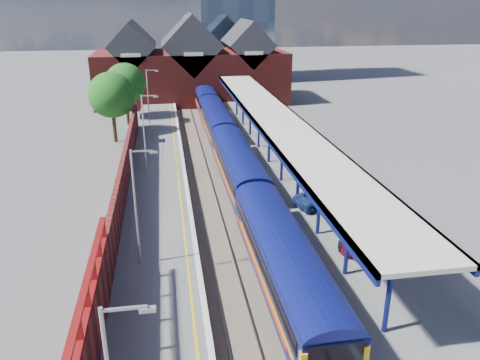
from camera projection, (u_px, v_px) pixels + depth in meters
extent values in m
plane|color=#5B5B5E|center=(210.00, 153.00, 51.02)|extent=(240.00, 240.00, 0.00)
cube|color=#473D33|center=(221.00, 186.00, 41.79)|extent=(6.00, 76.00, 0.06)
cube|color=slate|center=(196.00, 186.00, 41.43)|extent=(0.07, 76.00, 0.14)
cube|color=slate|center=(212.00, 185.00, 41.64)|extent=(0.07, 76.00, 0.14)
cube|color=slate|center=(230.00, 184.00, 41.87)|extent=(0.07, 76.00, 0.14)
cube|color=slate|center=(245.00, 183.00, 42.09)|extent=(0.07, 76.00, 0.14)
cube|color=#565659|center=(158.00, 184.00, 40.80)|extent=(5.00, 76.00, 1.00)
cube|color=#565659|center=(286.00, 177.00, 42.52)|extent=(6.00, 76.00, 1.00)
cube|color=silver|center=(185.00, 177.00, 40.96)|extent=(0.30, 76.00, 0.05)
cube|color=silver|center=(256.00, 173.00, 41.90)|extent=(0.30, 76.00, 0.05)
cube|color=yellow|center=(178.00, 178.00, 40.88)|extent=(0.14, 76.00, 0.01)
cube|color=#0C1155|center=(284.00, 263.00, 25.90)|extent=(2.88, 16.01, 2.50)
cube|color=#0C1155|center=(285.00, 243.00, 25.45)|extent=(2.88, 16.01, 0.60)
cube|color=#0C1155|center=(238.00, 166.00, 41.20)|extent=(2.88, 16.01, 2.50)
cube|color=#0C1155|center=(238.00, 152.00, 40.75)|extent=(2.88, 16.01, 0.60)
cube|color=#0C1155|center=(217.00, 121.00, 56.50)|extent=(2.88, 16.01, 2.50)
cube|color=#0C1155|center=(216.00, 111.00, 56.05)|extent=(2.88, 16.01, 0.60)
cube|color=#0C1155|center=(204.00, 95.00, 71.80)|extent=(2.88, 16.01, 2.50)
cube|color=#0C1155|center=(204.00, 87.00, 71.35)|extent=(2.88, 16.01, 0.60)
cube|color=black|center=(212.00, 136.00, 48.47)|extent=(0.04, 60.54, 0.70)
cube|color=orange|center=(212.00, 144.00, 48.76)|extent=(0.03, 55.27, 0.30)
cube|color=red|center=(212.00, 146.00, 48.85)|extent=(0.03, 55.27, 0.30)
cube|color=black|center=(336.00, 354.00, 18.27)|extent=(2.30, 0.17, 0.90)
cube|color=black|center=(313.00, 357.00, 21.31)|extent=(2.00, 2.40, 0.60)
cube|color=black|center=(202.00, 99.00, 77.53)|extent=(2.00, 2.40, 0.60)
cylinder|color=#0E1756|center=(389.00, 293.00, 21.16)|extent=(0.24, 0.24, 4.20)
cylinder|color=#0E1756|center=(348.00, 241.00, 25.77)|extent=(0.24, 0.24, 4.20)
cylinder|color=#0E1756|center=(319.00, 204.00, 30.37)|extent=(0.24, 0.24, 4.20)
cylinder|color=#0E1756|center=(298.00, 178.00, 34.98)|extent=(0.24, 0.24, 4.20)
cylinder|color=#0E1756|center=(282.00, 157.00, 39.59)|extent=(0.24, 0.24, 4.20)
cylinder|color=#0E1756|center=(269.00, 141.00, 44.20)|extent=(0.24, 0.24, 4.20)
cylinder|color=#0E1756|center=(259.00, 128.00, 48.81)|extent=(0.24, 0.24, 4.20)
cylinder|color=#0E1756|center=(250.00, 117.00, 53.42)|extent=(0.24, 0.24, 4.20)
cylinder|color=#0E1756|center=(243.00, 108.00, 58.03)|extent=(0.24, 0.24, 4.20)
cylinder|color=#0E1756|center=(237.00, 100.00, 62.64)|extent=(0.24, 0.24, 4.20)
cube|color=beige|center=(277.00, 120.00, 42.55)|extent=(4.50, 52.00, 0.25)
cube|color=#0E1756|center=(254.00, 122.00, 42.28)|extent=(0.20, 52.00, 0.55)
cube|color=#0E1756|center=(300.00, 121.00, 42.92)|extent=(0.20, 52.00, 0.55)
cube|color=#A5A8AA|center=(124.00, 309.00, 12.28)|extent=(1.20, 0.08, 0.08)
cube|color=#A5A8AA|center=(148.00, 310.00, 12.41)|extent=(0.45, 0.18, 0.12)
cylinder|color=#A5A8AA|center=(136.00, 209.00, 26.32)|extent=(0.12, 0.12, 7.00)
cube|color=#A5A8AA|center=(142.00, 151.00, 25.19)|extent=(1.20, 0.08, 0.08)
cube|color=#A5A8AA|center=(153.00, 152.00, 25.31)|extent=(0.45, 0.18, 0.12)
cylinder|color=#A5A8AA|center=(144.00, 134.00, 41.06)|extent=(0.12, 0.12, 7.00)
cube|color=#A5A8AA|center=(148.00, 96.00, 39.94)|extent=(1.20, 0.08, 0.08)
cube|color=#A5A8AA|center=(156.00, 97.00, 40.06)|extent=(0.45, 0.18, 0.12)
cylinder|color=#A5A8AA|center=(148.00, 99.00, 55.81)|extent=(0.12, 0.12, 7.00)
cube|color=#A5A8AA|center=(151.00, 70.00, 54.68)|extent=(1.20, 0.08, 0.08)
cube|color=#A5A8AA|center=(157.00, 71.00, 54.81)|extent=(0.45, 0.18, 0.12)
cylinder|color=#A5A8AA|center=(163.00, 151.00, 43.94)|extent=(0.08, 0.08, 2.50)
cube|color=#0C194C|center=(162.00, 141.00, 43.56)|extent=(0.55, 0.06, 0.35)
cube|color=maroon|center=(121.00, 192.00, 34.20)|extent=(0.35, 50.00, 2.80)
cube|color=maroon|center=(81.00, 302.00, 17.67)|extent=(0.30, 15.00, 0.12)
cube|color=maroon|center=(84.00, 323.00, 18.01)|extent=(0.30, 15.00, 0.12)
cube|color=maroon|center=(78.00, 330.00, 16.93)|extent=(0.30, 0.12, 1.00)
cube|color=maroon|center=(86.00, 298.00, 18.78)|extent=(0.30, 0.12, 1.00)
cube|color=maroon|center=(93.00, 272.00, 20.62)|extent=(0.30, 0.12, 1.00)
cube|color=maroon|center=(98.00, 249.00, 22.46)|extent=(0.30, 0.12, 1.00)
cube|color=maroon|center=(103.00, 231.00, 24.31)|extent=(0.30, 0.12, 1.00)
cube|color=maroon|center=(192.00, 77.00, 75.39)|extent=(30.00, 12.00, 8.00)
cube|color=#232328|center=(132.00, 44.00, 72.19)|extent=(7.13, 12.00, 7.13)
cube|color=#232328|center=(191.00, 44.00, 73.53)|extent=(9.16, 12.00, 9.16)
cube|color=#232328|center=(247.00, 43.00, 74.87)|extent=(7.13, 12.00, 7.13)
cube|color=beige|center=(131.00, 55.00, 66.97)|extent=(2.80, 0.15, 0.50)
cube|color=beige|center=(194.00, 54.00, 68.31)|extent=(2.80, 0.15, 0.50)
cube|color=beige|center=(254.00, 53.00, 69.66)|extent=(2.80, 0.15, 0.50)
cylinder|color=#382314|center=(114.00, 125.00, 54.27)|extent=(0.44, 0.44, 4.00)
sphere|color=#144913|center=(111.00, 95.00, 53.01)|extent=(5.20, 5.20, 5.20)
sphere|color=#144913|center=(119.00, 102.00, 52.92)|extent=(3.20, 3.20, 3.20)
cylinder|color=#382314|center=(127.00, 110.00, 61.79)|extent=(0.44, 0.44, 4.00)
sphere|color=#144913|center=(125.00, 83.00, 60.54)|extent=(5.20, 5.20, 5.20)
sphere|color=#144913|center=(132.00, 89.00, 60.45)|extent=(3.20, 3.20, 3.20)
imported|color=maroon|center=(377.00, 246.00, 28.02)|extent=(4.49, 3.04, 1.42)
imported|color=#A4A5A9|center=(342.00, 195.00, 35.54)|extent=(4.08, 2.27, 1.28)
imported|color=black|center=(370.00, 245.00, 28.44)|extent=(4.13, 2.59, 1.12)
imported|color=navy|center=(325.00, 198.00, 35.03)|extent=(5.03, 3.21, 1.29)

